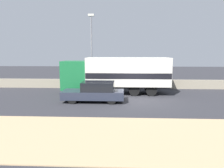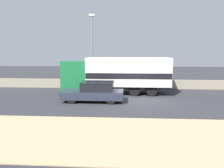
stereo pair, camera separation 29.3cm
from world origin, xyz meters
name	(u,v)px [view 2 (the right image)]	position (x,y,z in m)	size (l,w,h in m)	color
ground_plane	(135,101)	(0.00, 0.00, 0.00)	(80.00, 80.00, 0.00)	#2D2D33
dirt_shoulder_foreground	(141,137)	(0.00, -7.07, 0.02)	(60.00, 5.17, 0.04)	tan
stone_wall_backdrop	(133,84)	(0.00, 5.62, 0.44)	(60.00, 0.35, 0.88)	gray
street_lamp	(92,46)	(-3.95, 5.20, 4.13)	(0.56, 0.28, 7.15)	slate
box_truck	(119,73)	(-1.31, 2.76, 1.77)	(9.11, 2.61, 3.12)	#196B38
car_hatchback	(95,92)	(-2.93, -0.46, 0.72)	(4.42, 1.83, 1.45)	#282D3D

